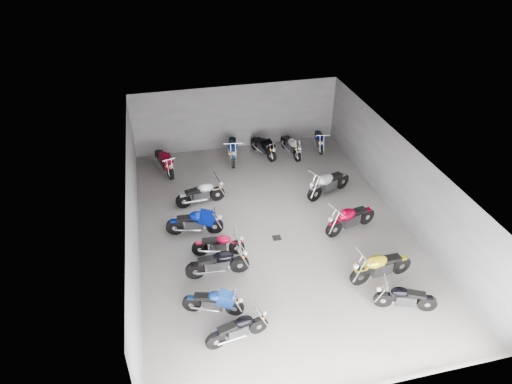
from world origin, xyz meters
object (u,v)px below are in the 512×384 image
(motorcycle_left_d, at_px, (219,244))
(motorcycle_left_f, at_px, (201,194))
(motorcycle_right_d, at_px, (350,218))
(motorcycle_right_f, at_px, (328,183))
(motorcycle_back_c, at_px, (233,149))
(drain_grate, at_px, (277,238))
(motorcycle_left_b, at_px, (214,302))
(motorcycle_left_a, at_px, (238,329))
(motorcycle_back_d, at_px, (264,146))
(motorcycle_left_c, at_px, (218,263))
(motorcycle_right_b, at_px, (381,266))
(motorcycle_back_e, at_px, (291,145))
(motorcycle_back_a, at_px, (164,161))
(motorcycle_back_f, at_px, (319,140))
(motorcycle_left_e, at_px, (195,222))
(motorcycle_right_a, at_px, (405,297))

(motorcycle_left_d, bearing_deg, motorcycle_left_f, -165.61)
(motorcycle_right_d, bearing_deg, motorcycle_right_f, -18.48)
(motorcycle_right_d, bearing_deg, motorcycle_back_c, 10.19)
(drain_grate, bearing_deg, motorcycle_back_c, 94.28)
(drain_grate, distance_m, motorcycle_back_c, 6.26)
(motorcycle_left_b, bearing_deg, motorcycle_right_d, 137.30)
(motorcycle_left_a, relative_size, motorcycle_right_d, 0.86)
(motorcycle_right_f, distance_m, motorcycle_back_d, 4.32)
(motorcycle_left_b, bearing_deg, motorcycle_right_f, 153.57)
(motorcycle_right_d, xyz_separation_m, motorcycle_back_c, (-3.27, 6.37, 0.01))
(motorcycle_left_c, height_order, motorcycle_right_b, motorcycle_right_b)
(motorcycle_back_c, bearing_deg, motorcycle_back_e, -174.52)
(motorcycle_left_b, xyz_separation_m, motorcycle_back_e, (5.19, 9.06, 0.04))
(drain_grate, bearing_deg, motorcycle_back_a, 122.63)
(motorcycle_back_f, bearing_deg, motorcycle_left_e, 49.21)
(motorcycle_back_a, xyz_separation_m, motorcycle_back_e, (6.10, 0.22, -0.04))
(motorcycle_right_b, xyz_separation_m, motorcycle_back_a, (-6.47, 8.63, -0.01))
(motorcycle_left_d, bearing_deg, motorcycle_right_a, 64.45)
(motorcycle_back_a, relative_size, motorcycle_back_c, 0.95)
(motorcycle_left_c, relative_size, motorcycle_left_f, 1.04)
(motorcycle_right_f, relative_size, motorcycle_back_c, 0.94)
(motorcycle_right_a, distance_m, motorcycle_right_f, 6.52)
(motorcycle_left_b, relative_size, motorcycle_right_f, 0.85)
(motorcycle_left_b, height_order, motorcycle_right_a, motorcycle_left_b)
(motorcycle_left_a, height_order, motorcycle_left_e, motorcycle_left_e)
(motorcycle_right_a, relative_size, motorcycle_right_f, 0.85)
(motorcycle_right_a, distance_m, motorcycle_back_e, 10.24)
(drain_grate, bearing_deg, motorcycle_left_d, -169.84)
(drain_grate, bearing_deg, motorcycle_left_a, -118.86)
(drain_grate, height_order, motorcycle_left_f, motorcycle_left_f)
(motorcycle_left_d, bearing_deg, motorcycle_left_a, 9.78)
(motorcycle_right_f, bearing_deg, motorcycle_back_e, -16.65)
(motorcycle_left_e, bearing_deg, motorcycle_left_c, 21.80)
(motorcycle_left_c, distance_m, motorcycle_left_d, 1.04)
(motorcycle_left_e, relative_size, motorcycle_right_b, 0.94)
(motorcycle_back_e, xyz_separation_m, motorcycle_back_f, (1.56, 0.31, -0.04))
(motorcycle_left_e, bearing_deg, motorcycle_right_d, 89.32)
(motorcycle_back_c, bearing_deg, motorcycle_left_f, 68.58)
(motorcycle_back_c, xyz_separation_m, motorcycle_back_f, (4.40, 0.14, -0.10))
(motorcycle_right_a, bearing_deg, motorcycle_left_a, 109.95)
(drain_grate, height_order, motorcycle_back_c, motorcycle_back_c)
(motorcycle_left_b, relative_size, motorcycle_right_a, 1.00)
(motorcycle_left_a, relative_size, motorcycle_left_b, 1.03)
(motorcycle_back_f, bearing_deg, motorcycle_right_b, 93.61)
(motorcycle_left_c, distance_m, motorcycle_back_f, 10.04)
(motorcycle_left_b, height_order, motorcycle_back_d, motorcycle_back_d)
(motorcycle_right_f, xyz_separation_m, motorcycle_back_e, (-0.50, 3.71, -0.06))
(motorcycle_right_a, distance_m, motorcycle_back_a, 12.00)
(motorcycle_back_c, relative_size, motorcycle_back_e, 1.11)
(motorcycle_right_a, xyz_separation_m, motorcycle_back_f, (1.03, 10.54, -0.00))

